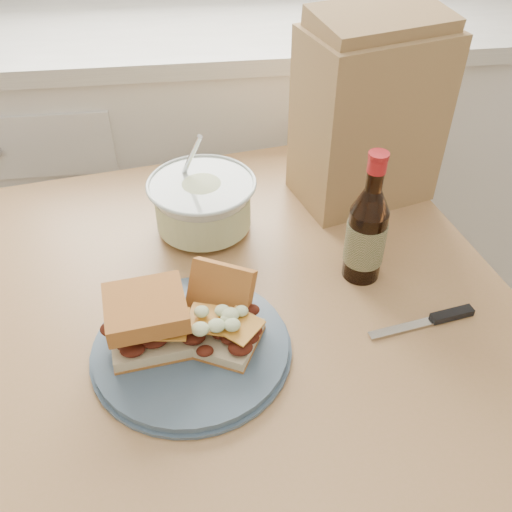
{
  "coord_description": "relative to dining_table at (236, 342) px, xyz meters",
  "views": [
    {
      "loc": [
        -0.04,
        0.15,
        1.43
      ],
      "look_at": [
        0.05,
        0.83,
        0.84
      ],
      "focal_mm": 40.0,
      "sensor_mm": 36.0,
      "label": 1
    }
  ],
  "objects": [
    {
      "name": "cabinet_run",
      "position": [
        -0.01,
        0.88,
        -0.18
      ],
      "size": [
        2.5,
        0.64,
        0.94
      ],
      "color": "white",
      "rests_on": "ground"
    },
    {
      "name": "dining_table",
      "position": [
        0.0,
        0.0,
        0.0
      ],
      "size": [
        1.04,
        1.04,
        0.76
      ],
      "rotation": [
        0.0,
        0.0,
        0.16
      ],
      "color": "#AE7C52",
      "rests_on": "ground"
    },
    {
      "name": "plate",
      "position": [
        -0.08,
        -0.11,
        0.12
      ],
      "size": [
        0.29,
        0.29,
        0.02
      ],
      "primitive_type": "cylinder",
      "color": "#455B70",
      "rests_on": "dining_table"
    },
    {
      "name": "sandwich_left",
      "position": [
        -0.14,
        -0.09,
        0.17
      ],
      "size": [
        0.13,
        0.12,
        0.08
      ],
      "rotation": [
        0.0,
        0.0,
        0.14
      ],
      "color": "beige",
      "rests_on": "plate"
    },
    {
      "name": "sandwich_right",
      "position": [
        -0.03,
        -0.09,
        0.16
      ],
      "size": [
        0.14,
        0.18,
        0.09
      ],
      "rotation": [
        0.0,
        0.0,
        -0.48
      ],
      "color": "beige",
      "rests_on": "plate"
    },
    {
      "name": "coleslaw_bowl",
      "position": [
        -0.04,
        0.2,
        0.16
      ],
      "size": [
        0.2,
        0.2,
        0.2
      ],
      "color": "silver",
      "rests_on": "dining_table"
    },
    {
      "name": "beer_bottle",
      "position": [
        0.22,
        0.03,
        0.2
      ],
      "size": [
        0.07,
        0.07,
        0.24
      ],
      "rotation": [
        0.0,
        0.0,
        0.22
      ],
      "color": "black",
      "rests_on": "dining_table"
    },
    {
      "name": "knife",
      "position": [
        0.32,
        -0.09,
        0.12
      ],
      "size": [
        0.18,
        0.05,
        0.01
      ],
      "rotation": [
        0.0,
        0.0,
        0.18
      ],
      "color": "silver",
      "rests_on": "dining_table"
    },
    {
      "name": "paper_bag",
      "position": [
        0.29,
        0.28,
        0.28
      ],
      "size": [
        0.29,
        0.23,
        0.33
      ],
      "primitive_type": "cube",
      "rotation": [
        0.0,
        0.0,
        0.28
      ],
      "color": "#9C754B",
      "rests_on": "dining_table"
    }
  ]
}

